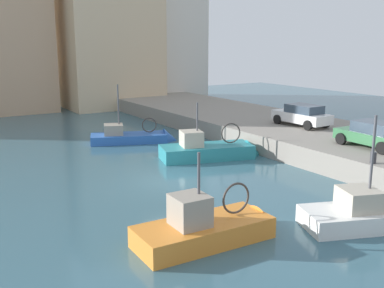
% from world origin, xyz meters
% --- Properties ---
extents(water_surface, '(80.00, 80.00, 0.00)m').
position_xyz_m(water_surface, '(0.00, 0.00, 0.00)').
color(water_surface, '#386070').
rests_on(water_surface, ground).
extents(quay_wall, '(9.00, 56.00, 1.20)m').
position_xyz_m(quay_wall, '(11.50, 0.00, 0.60)').
color(quay_wall, gray).
rests_on(quay_wall, ground).
extents(fishing_boat_blue, '(6.14, 3.79, 4.80)m').
position_xyz_m(fishing_boat_blue, '(2.26, 9.09, 0.10)').
color(fishing_boat_blue, '#2D60B7').
rests_on(fishing_boat_blue, ground).
extents(fishing_boat_orange, '(5.62, 2.30, 4.09)m').
position_xyz_m(fishing_boat_orange, '(-2.27, -6.77, 0.13)').
color(fishing_boat_orange, orange).
rests_on(fishing_boat_orange, ground).
extents(fishing_boat_teal, '(6.46, 3.60, 4.28)m').
position_xyz_m(fishing_boat_teal, '(4.24, 2.63, 0.11)').
color(fishing_boat_teal, teal).
rests_on(fishing_boat_teal, ground).
extents(fishing_boat_white, '(6.57, 4.00, 5.07)m').
position_xyz_m(fishing_boat_white, '(4.01, -9.08, 0.12)').
color(fishing_boat_white, white).
rests_on(fishing_boat_white, ground).
extents(parked_car_white, '(2.00, 4.07, 1.44)m').
position_xyz_m(parked_car_white, '(11.60, 2.71, 1.93)').
color(parked_car_white, silver).
rests_on(parked_car_white, quay_wall).
extents(parked_car_green, '(1.96, 3.89, 1.40)m').
position_xyz_m(parked_car_green, '(10.10, -3.89, 1.91)').
color(parked_car_green, '#387547').
rests_on(parked_car_green, quay_wall).
extents(mooring_bollard_mid, '(0.28, 0.28, 0.55)m').
position_xyz_m(mooring_bollard_mid, '(7.35, -6.00, 1.48)').
color(mooring_bollard_mid, '#2D2D33').
rests_on(mooring_bollard_mid, quay_wall).
extents(waterfront_building_west, '(8.46, 6.77, 19.87)m').
position_xyz_m(waterfront_building_west, '(-2.15, 28.30, 9.95)').
color(waterfront_building_west, tan).
rests_on(waterfront_building_west, ground).
extents(waterfront_building_central, '(7.68, 8.54, 21.70)m').
position_xyz_m(waterfront_building_central, '(15.34, 28.93, 10.87)').
color(waterfront_building_central, silver).
rests_on(waterfront_building_central, ground).
extents(waterfront_building_east_mid, '(9.93, 6.36, 15.88)m').
position_xyz_m(waterfront_building_east_mid, '(7.78, 25.97, 7.96)').
color(waterfront_building_east_mid, beige).
rests_on(waterfront_building_east_mid, ground).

